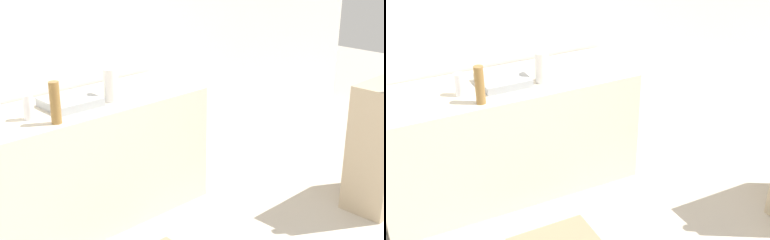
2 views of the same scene
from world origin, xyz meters
The scene contains 6 objects.
wall_back centered at (0.00, 2.96, 1.30)m, with size 8.00×0.06×2.60m, color white.
counter centered at (-0.12, 2.56, 0.47)m, with size 2.04×0.70×0.93m, color beige.
sink_basin centered at (-0.12, 2.54, 0.96)m, with size 0.36×0.34×0.06m, color #9EA3A8.
bottle_tall centered at (-0.37, 2.30, 1.07)m, with size 0.07×0.07×0.28m, color olive.
bottle_short centered at (-0.46, 2.49, 1.01)m, with size 0.07×0.07×0.17m, color silver.
paper_towel_roll centered at (0.16, 2.44, 1.05)m, with size 0.10×0.10×0.24m, color white.
Camera 2 is at (-1.32, -0.98, 2.56)m, focal length 50.00 mm.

